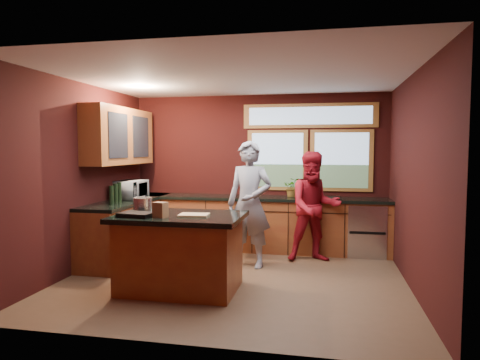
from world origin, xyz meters
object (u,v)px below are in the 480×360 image
(person_grey, at_px, (249,204))
(stock_pot, at_px, (143,205))
(cutting_board, at_px, (194,215))
(island, at_px, (180,252))
(person_red, at_px, (314,207))

(person_grey, height_order, stock_pot, person_grey)
(person_grey, bearing_deg, stock_pot, -128.42)
(stock_pot, bearing_deg, person_grey, 41.46)
(cutting_board, distance_m, stock_pot, 0.78)
(cutting_board, xyz_separation_m, stock_pot, (-0.75, 0.20, 0.08))
(person_grey, bearing_deg, island, -108.26)
(person_grey, relative_size, person_red, 1.09)
(island, distance_m, person_grey, 1.46)
(stock_pot, bearing_deg, island, -15.26)
(island, bearing_deg, person_red, 47.15)
(island, xyz_separation_m, stock_pot, (-0.55, 0.15, 0.56))
(island, bearing_deg, cutting_board, -14.04)
(island, height_order, cutting_board, cutting_board)
(island, bearing_deg, person_grey, 61.62)
(cutting_board, bearing_deg, stock_pot, 165.07)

